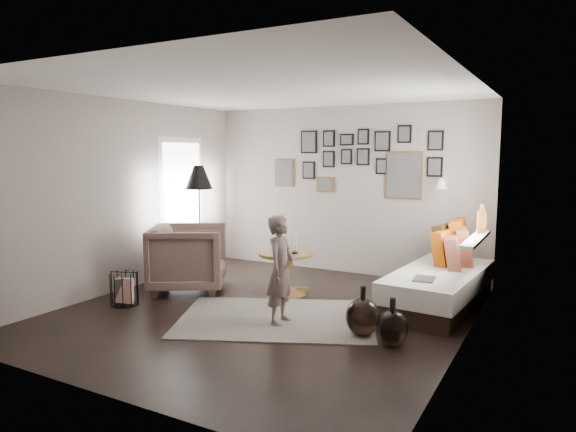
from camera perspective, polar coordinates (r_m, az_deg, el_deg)
The scene contains 23 objects.
ground at distance 6.20m, azimuth -2.67°, elevation -10.62°, with size 4.80×4.80×0.00m, color black.
wall_back at distance 8.08m, azimuth 6.19°, elevation 2.88°, with size 4.50×4.50×0.00m, color gray.
wall_front at distance 4.10m, azimuth -20.52°, elevation -1.55°, with size 4.50×4.50×0.00m, color gray.
wall_left at distance 7.36m, azimuth -17.87°, elevation 2.18°, with size 4.80×4.80×0.00m, color gray.
wall_right at distance 5.14m, azimuth 19.18°, elevation 0.16°, with size 4.80×4.80×0.00m, color gray.
ceiling at distance 5.95m, azimuth -2.82°, elevation 13.97°, with size 4.80×4.80×0.00m, color white.
door_left at distance 8.24m, azimuth -11.67°, elevation 1.12°, with size 0.00×2.14×2.14m.
window_right at distance 6.52m, azimuth 20.38°, elevation -1.77°, with size 0.15×1.32×1.30m.
gallery_wall at distance 7.93m, azimuth 8.11°, elevation 5.98°, with size 2.74×0.03×1.08m.
wall_sconce at distance 7.35m, azimuth 16.64°, elevation 3.49°, with size 0.18×0.36×0.16m.
rug at distance 5.97m, azimuth -1.36°, elevation -11.27°, with size 2.17×1.52×0.01m, color beige.
pedestal_table at distance 6.90m, azimuth -0.23°, elevation -6.53°, with size 0.72×0.72×0.56m.
vase at distance 6.86m, azimuth -0.74°, elevation -2.69°, with size 0.20×0.20×0.51m.
candles at distance 6.76m, azimuth 0.58°, elevation -3.08°, with size 0.12×0.12×0.27m.
daybed at distance 6.66m, azimuth 16.64°, elevation -6.86°, with size 1.03×2.13×1.00m.
magazine_on_daybed at distance 6.01m, azimuth 14.89°, elevation -6.77°, with size 0.23×0.31×0.02m, color black.
armchair at distance 7.17m, azimuth -11.01°, elevation -4.57°, with size 0.97×0.99×0.90m, color brown.
armchair_cushion at distance 7.19m, azimuth -10.57°, elevation -4.31°, with size 0.41×0.41×0.10m, color silver.
floor_lamp at distance 7.54m, azimuth -9.87°, elevation 3.78°, with size 0.40×0.40×1.70m.
magazine_basket at distance 6.75m, azimuth -17.73°, elevation -7.69°, with size 0.43×0.43×0.41m.
demijohn_large at distance 5.43m, azimuth 8.30°, elevation -11.00°, with size 0.35×0.35×0.53m.
demijohn_small at distance 5.23m, azimuth 11.50°, elevation -12.07°, with size 0.31×0.31×0.48m.
child at distance 5.65m, azimuth -0.81°, elevation -6.02°, with size 0.44×0.29×1.21m, color #63514E.
Camera 1 is at (3.09, -5.04, 1.88)m, focal length 32.00 mm.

